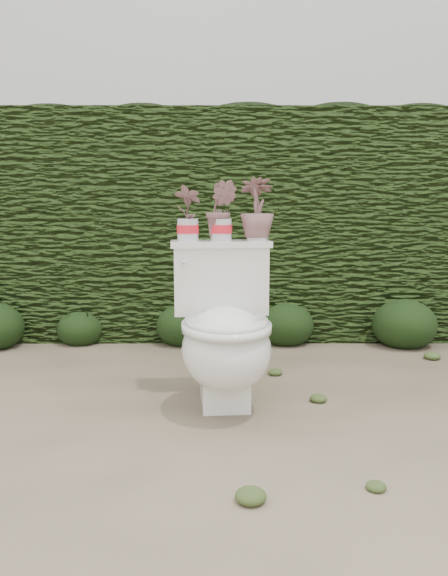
{
  "coord_description": "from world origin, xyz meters",
  "views": [
    {
      "loc": [
        -0.13,
        -2.7,
        0.95
      ],
      "look_at": [
        -0.12,
        0.02,
        0.55
      ],
      "focal_mm": 35.0,
      "sensor_mm": 36.0,
      "label": 1
    }
  ],
  "objects_px": {
    "toilet": "(225,333)",
    "potted_plant_left": "(188,215)",
    "potted_plant_center": "(221,212)",
    "potted_plant_right": "(257,211)"
  },
  "relations": [
    {
      "from": "potted_plant_left",
      "to": "potted_plant_right",
      "type": "distance_m",
      "value": 0.35
    },
    {
      "from": "potted_plant_left",
      "to": "potted_plant_center",
      "type": "bearing_deg",
      "value": -150.24
    },
    {
      "from": "potted_plant_center",
      "to": "potted_plant_right",
      "type": "distance_m",
      "value": 0.18
    },
    {
      "from": "potted_plant_left",
      "to": "potted_plant_right",
      "type": "bearing_deg",
      "value": -150.24
    },
    {
      "from": "potted_plant_left",
      "to": "potted_plant_center",
      "type": "xyz_separation_m",
      "value": [
        0.17,
        0.01,
        0.01
      ]
    },
    {
      "from": "potted_plant_left",
      "to": "potted_plant_center",
      "type": "height_order",
      "value": "potted_plant_center"
    },
    {
      "from": "toilet",
      "to": "potted_plant_left",
      "type": "distance_m",
      "value": 0.62
    },
    {
      "from": "potted_plant_left",
      "to": "potted_plant_center",
      "type": "distance_m",
      "value": 0.17
    },
    {
      "from": "potted_plant_center",
      "to": "potted_plant_right",
      "type": "xyz_separation_m",
      "value": [
        0.18,
        0.02,
        0.01
      ]
    },
    {
      "from": "toilet",
      "to": "potted_plant_left",
      "type": "height_order",
      "value": "potted_plant_left"
    }
  ]
}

